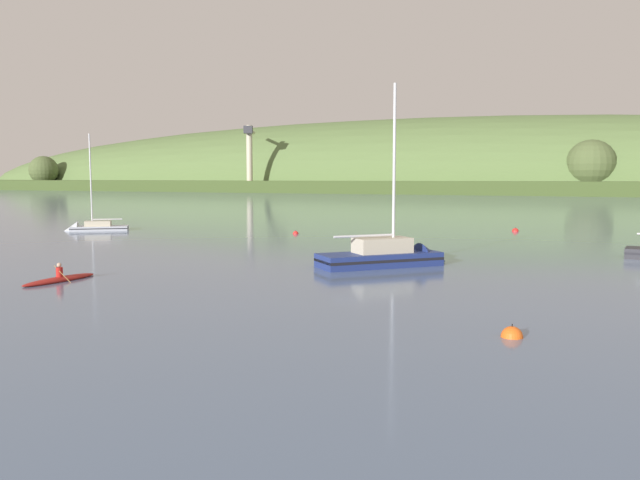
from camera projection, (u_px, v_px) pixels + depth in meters
The scene contains 8 objects.
far_shoreline_hill at pixel (417, 191), 234.62m from camera, with size 550.68×138.88×53.68m.
dockside_crane at pixel (250, 159), 215.73m from camera, with size 7.37×16.72×22.77m.
sailboat_near_mooring at pixel (392, 261), 36.56m from camera, with size 7.64×7.01×11.46m.
sailboat_far_left at pixel (91, 230), 60.57m from camera, with size 6.07×4.70×10.19m.
canoe_with_paddler at pixel (60, 279), 31.04m from camera, with size 1.72×4.34×1.02m.
mooring_buoy_midchannel at pixel (296, 234), 57.23m from camera, with size 0.52×0.52×0.60m.
mooring_buoy_off_fishing_boat at pixel (515, 231), 59.82m from camera, with size 0.62×0.62×0.70m.
mooring_buoy_far_upstream at pixel (512, 337), 20.15m from camera, with size 0.70×0.70×0.78m.
Camera 1 is at (13.02, -0.20, 5.07)m, focal length 35.49 mm.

